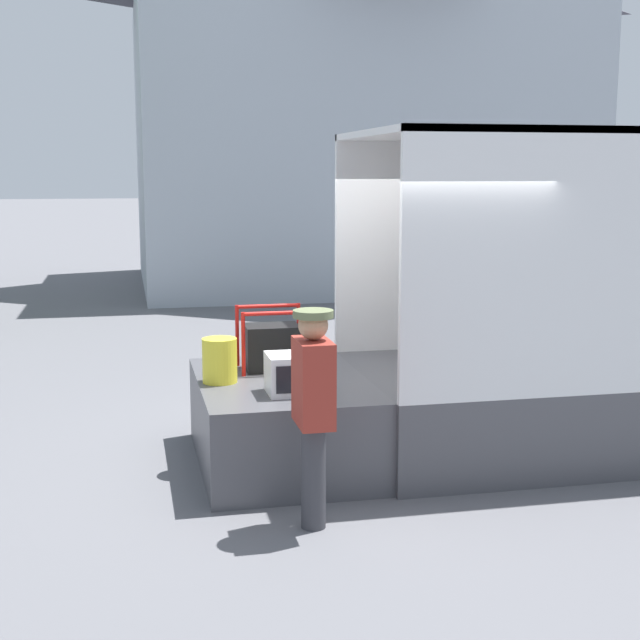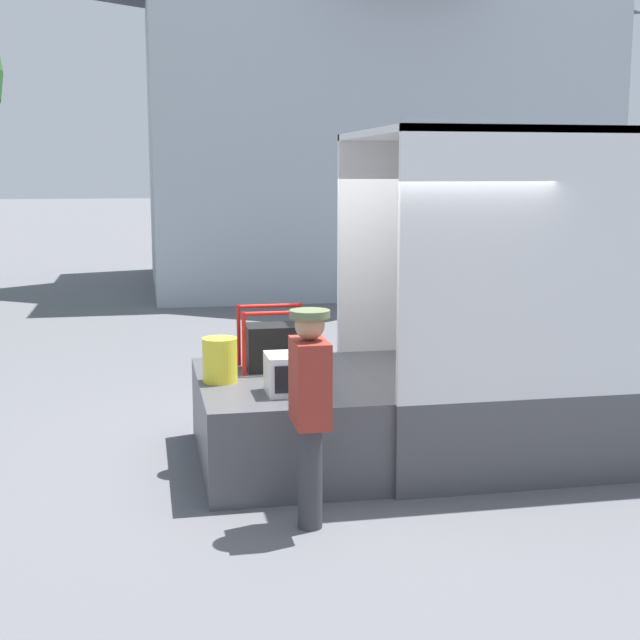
{
  "view_description": "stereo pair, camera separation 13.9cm",
  "coord_description": "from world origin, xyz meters",
  "px_view_note": "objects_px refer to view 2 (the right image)",
  "views": [
    {
      "loc": [
        -2.04,
        -7.54,
        2.58
      ],
      "look_at": [
        -0.44,
        -0.2,
        1.32
      ],
      "focal_mm": 50.0,
      "sensor_mm": 36.0,
      "label": 1
    },
    {
      "loc": [
        -1.9,
        -7.57,
        2.58
      ],
      "look_at": [
        -0.44,
        -0.2,
        1.32
      ],
      "focal_mm": 50.0,
      "sensor_mm": 36.0,
      "label": 2
    }
  ],
  "objects_px": {
    "portable_generator": "(275,346)",
    "worker_person": "(310,397)",
    "microwave": "(296,373)",
    "orange_bucket": "(220,360)"
  },
  "relations": [
    {
      "from": "portable_generator",
      "to": "worker_person",
      "type": "xyz_separation_m",
      "value": [
        -0.03,
        -1.89,
        -0.01
      ]
    },
    {
      "from": "microwave",
      "to": "portable_generator",
      "type": "bearing_deg",
      "value": 92.29
    },
    {
      "from": "microwave",
      "to": "portable_generator",
      "type": "height_order",
      "value": "portable_generator"
    },
    {
      "from": "microwave",
      "to": "orange_bucket",
      "type": "xyz_separation_m",
      "value": [
        -0.58,
        0.51,
        0.03
      ]
    },
    {
      "from": "portable_generator",
      "to": "orange_bucket",
      "type": "relative_size",
      "value": 1.6
    },
    {
      "from": "microwave",
      "to": "portable_generator",
      "type": "xyz_separation_m",
      "value": [
        -0.04,
        0.92,
        0.05
      ]
    },
    {
      "from": "portable_generator",
      "to": "orange_bucket",
      "type": "distance_m",
      "value": 0.68
    },
    {
      "from": "portable_generator",
      "to": "orange_bucket",
      "type": "height_order",
      "value": "portable_generator"
    },
    {
      "from": "worker_person",
      "to": "microwave",
      "type": "bearing_deg",
      "value": 86.25
    },
    {
      "from": "orange_bucket",
      "to": "worker_person",
      "type": "relative_size",
      "value": 0.24
    }
  ]
}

